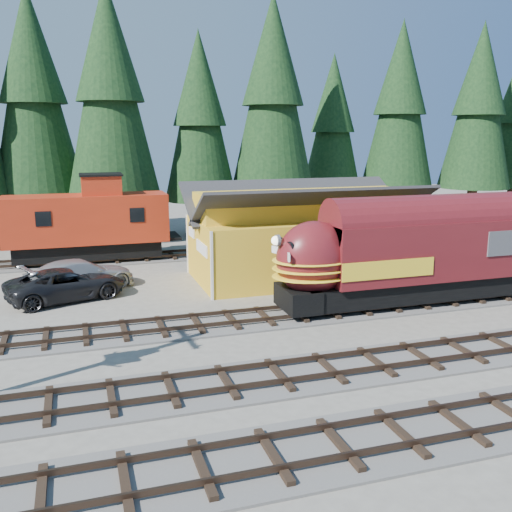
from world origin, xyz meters
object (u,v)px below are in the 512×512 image
object	(u,v)px
depot	(304,225)
pickup_truck_a	(66,284)
locomotive	(413,257)
caboose	(88,222)
pickup_truck_b	(80,275)

from	to	relation	value
depot	pickup_truck_a	size ratio (longest dim) A/B	2.28
locomotive	caboose	xyz separation A→B (m)	(-14.20, 14.00, 0.22)
caboose	pickup_truck_b	distance (m)	6.95
depot	pickup_truck_b	size ratio (longest dim) A/B	2.28
depot	locomotive	distance (m)	7.11
caboose	pickup_truck_a	world-z (taller)	caboose
caboose	pickup_truck_b	size ratio (longest dim) A/B	1.74
depot	pickup_truck_b	world-z (taller)	depot
caboose	pickup_truck_b	xyz separation A→B (m)	(-0.69, -6.70, -1.72)
caboose	pickup_truck_b	bearing A→B (deg)	-95.85
locomotive	pickup_truck_a	distance (m)	16.65
depot	pickup_truck_b	xyz separation A→B (m)	(-12.06, 0.80, -2.15)
caboose	pickup_truck_a	size ratio (longest dim) A/B	1.74
locomotive	caboose	world-z (taller)	caboose
pickup_truck_a	pickup_truck_b	xyz separation A→B (m)	(0.65, 1.52, 0.03)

